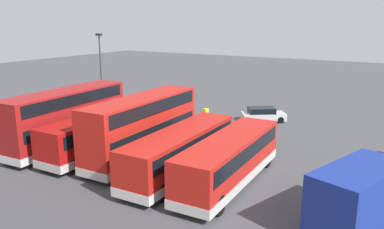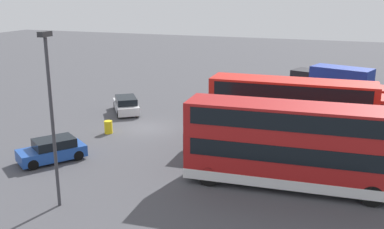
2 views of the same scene
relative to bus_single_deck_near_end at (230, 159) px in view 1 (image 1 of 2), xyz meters
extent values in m
plane|color=#47474C|center=(7.09, -11.80, -1.62)|extent=(140.00, 140.00, 0.00)
cube|color=red|center=(0.00, 0.01, 0.03)|extent=(2.88, 10.60, 2.60)
cube|color=silver|center=(0.00, 0.01, -1.00)|extent=(2.92, 10.64, 0.55)
cube|color=black|center=(0.00, 0.01, 0.63)|extent=(2.91, 9.80, 0.90)
cube|color=black|center=(0.16, -5.28, 0.63)|extent=(2.25, 0.13, 1.10)
cylinder|color=black|center=(1.24, -3.82, -1.07)|extent=(0.33, 1.11, 1.10)
cylinder|color=black|center=(-1.00, -3.89, -1.07)|extent=(0.33, 1.11, 1.10)
cylinder|color=black|center=(1.00, 3.90, -1.07)|extent=(0.33, 1.11, 1.10)
cylinder|color=black|center=(-1.24, 3.83, -1.07)|extent=(0.33, 1.11, 1.10)
cube|color=red|center=(3.37, 0.26, 0.03)|extent=(2.80, 10.69, 2.60)
cube|color=silver|center=(3.37, 0.26, -1.00)|extent=(2.84, 10.73, 0.55)
cube|color=black|center=(3.37, 0.26, 0.63)|extent=(2.84, 9.89, 0.90)
cube|color=black|center=(3.50, -5.08, 0.63)|extent=(2.25, 0.11, 1.10)
cylinder|color=black|center=(4.59, -3.62, -1.07)|extent=(0.33, 1.11, 1.10)
cylinder|color=black|center=(2.34, -3.67, -1.07)|extent=(0.33, 1.11, 1.10)
cylinder|color=black|center=(4.40, 4.20, -1.07)|extent=(0.33, 1.11, 1.10)
cylinder|color=black|center=(2.15, 4.15, -1.07)|extent=(0.33, 1.11, 1.10)
cube|color=red|center=(7.33, -0.89, 0.83)|extent=(2.88, 10.85, 4.20)
cube|color=silver|center=(7.33, -0.89, -1.00)|extent=(2.92, 10.89, 0.55)
cube|color=black|center=(7.33, -0.89, 0.63)|extent=(2.92, 10.06, 0.90)
cube|color=black|center=(7.33, -0.89, 2.33)|extent=(2.92, 10.06, 0.90)
cube|color=black|center=(7.50, -6.31, 0.63)|extent=(2.25, 0.13, 1.10)
cylinder|color=black|center=(8.58, -4.85, -1.07)|extent=(0.33, 1.11, 1.10)
cylinder|color=black|center=(6.33, -4.92, -1.07)|extent=(0.33, 1.11, 1.10)
cylinder|color=black|center=(8.33, 3.13, -1.07)|extent=(0.33, 1.11, 1.10)
cylinder|color=black|center=(6.09, 3.06, -1.07)|extent=(0.33, 1.11, 1.10)
cube|color=#B71411|center=(10.71, -0.07, 0.03)|extent=(2.81, 10.24, 2.60)
cube|color=silver|center=(10.71, -0.07, -1.00)|extent=(2.85, 10.28, 0.55)
cube|color=black|center=(10.71, -0.07, 0.63)|extent=(2.85, 9.44, 0.90)
cube|color=black|center=(10.84, -5.19, 0.63)|extent=(2.25, 0.12, 1.10)
cylinder|color=black|center=(11.93, -3.73, -1.07)|extent=(0.33, 1.11, 1.10)
cylinder|color=black|center=(9.68, -3.79, -1.07)|extent=(0.33, 1.11, 1.10)
cylinder|color=black|center=(11.75, 3.64, -1.07)|extent=(0.33, 1.11, 1.10)
cylinder|color=black|center=(9.50, 3.59, -1.07)|extent=(0.33, 1.11, 1.10)
cube|color=#A51919|center=(14.11, 0.05, 0.83)|extent=(3.19, 11.18, 4.20)
cube|color=silver|center=(14.11, 0.05, -1.00)|extent=(3.24, 11.23, 0.55)
cube|color=black|center=(14.11, 0.05, 0.63)|extent=(3.21, 10.39, 0.90)
cube|color=black|center=(14.11, 0.05, 2.33)|extent=(3.21, 10.39, 0.90)
cube|color=black|center=(14.44, -5.49, 0.63)|extent=(2.25, 0.19, 1.10)
cylinder|color=black|center=(15.48, -4.00, -1.07)|extent=(0.36, 1.12, 1.10)
cylinder|color=black|center=(13.23, -4.13, -1.07)|extent=(0.36, 1.12, 1.10)
cylinder|color=black|center=(14.99, 4.24, -1.07)|extent=(0.36, 1.12, 1.10)
cylinder|color=black|center=(12.75, 4.11, -1.07)|extent=(0.36, 1.12, 1.10)
cube|color=navy|center=(-7.51, 1.80, 0.18)|extent=(4.08, 6.00, 2.80)
cylinder|color=black|center=(-7.60, -2.11, -1.12)|extent=(0.58, 1.04, 1.00)
cylinder|color=black|center=(-5.90, 3.12, -1.12)|extent=(0.58, 1.04, 1.00)
cube|color=silver|center=(3.63, -15.42, -1.09)|extent=(4.51, 3.93, 0.70)
cube|color=black|center=(3.79, -15.30, -0.47)|extent=(3.03, 2.81, 0.55)
cylinder|color=black|center=(2.84, -16.95, -1.30)|extent=(0.65, 0.55, 0.64)
cylinder|color=black|center=(1.92, -15.64, -1.30)|extent=(0.65, 0.55, 0.64)
cylinder|color=black|center=(5.33, -15.19, -1.30)|extent=(0.65, 0.55, 0.64)
cylinder|color=black|center=(4.41, -13.88, -1.30)|extent=(0.65, 0.55, 0.64)
cube|color=#1E479E|center=(15.38, -14.27, -1.09)|extent=(4.28, 3.78, 0.70)
cube|color=black|center=(15.22, -14.15, -0.47)|extent=(2.89, 2.72, 0.55)
cylinder|color=black|center=(16.97, -14.42, -1.30)|extent=(0.65, 0.55, 0.64)
cylinder|color=black|center=(16.04, -15.72, -1.30)|extent=(0.65, 0.55, 0.64)
cylinder|color=black|center=(14.72, -12.81, -1.30)|extent=(0.65, 0.55, 0.64)
cylinder|color=black|center=(13.79, -14.11, -1.30)|extent=(0.65, 0.55, 0.64)
cylinder|color=#38383D|center=(20.21, -10.20, 2.49)|extent=(0.16, 0.16, 8.22)
cube|color=#262628|center=(20.21, -10.20, 6.75)|extent=(0.70, 0.30, 0.24)
cylinder|color=yellow|center=(9.27, -13.85, -1.15)|extent=(0.60, 0.60, 0.95)
camera|label=1|loc=(-9.36, 20.07, 8.15)|focal=35.94mm
camera|label=2|loc=(36.72, 2.83, 8.60)|focal=41.68mm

